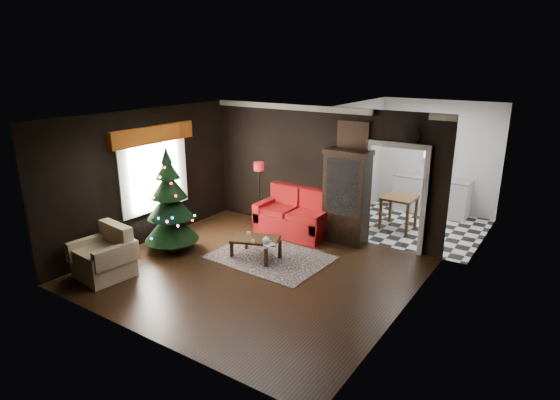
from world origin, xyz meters
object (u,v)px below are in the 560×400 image
Objects in this scene: loveseat at (294,212)px; coffee_table at (256,248)px; curio_cabinet at (346,199)px; wall_clock at (412,134)px; armchair at (103,253)px; teapot at (266,241)px; kitchen_table at (398,212)px; christmas_tree at (170,201)px; floor_lamp at (259,193)px.

loveseat is 1.89× the size of coffee_table.
coffee_table is at bearing -121.69° from curio_cabinet.
curio_cabinet is (1.15, 0.22, 0.45)m from loveseat.
armchair is at bearing -134.69° from wall_clock.
teapot is (2.12, 2.00, 0.04)m from armchair.
kitchen_table reaches higher than coffee_table.
coffee_table is at bearing 21.17° from christmas_tree.
teapot is (1.29, -1.56, -0.33)m from floor_lamp.
floor_lamp is 0.70× the size of christmas_tree.
wall_clock is (2.28, 1.92, 2.17)m from coffee_table.
curio_cabinet is 3.60m from christmas_tree.
floor_lamp is 3.22m from kitchen_table.
curio_cabinet is 5.94× the size of wall_clock.
curio_cabinet is at bearing 58.31° from coffee_table.
teapot is at bearing -75.45° from loveseat.
christmas_tree is at bearing -131.45° from kitchen_table.
armchair is 1.20× the size of kitchen_table.
coffee_table is 2.81× the size of wall_clock.
kitchen_table is (2.66, 1.76, -0.45)m from floor_lamp.
loveseat is 2.27× the size of kitchen_table.
wall_clock is at bearing 9.66° from loveseat.
loveseat is 3.04m from wall_clock.
curio_cabinet is 1.67m from kitchen_table.
wall_clock is 2.43m from kitchen_table.
kitchen_table is at bearing 33.56° from floor_lamp.
christmas_tree is 6.43× the size of wall_clock.
coffee_table is at bearing -87.18° from loveseat.
floor_lamp is 4.50× the size of wall_clock.
coffee_table is (1.63, 0.63, -0.84)m from christmas_tree.
teapot is 0.23× the size of kitchen_table.
coffee_table is 3.61m from kitchen_table.
loveseat reaches higher than coffee_table.
armchair is (-2.83, -3.90, -0.49)m from curio_cabinet.
armchair is at bearing -126.01° from curio_cabinet.
floor_lamp is at bearing 83.94° from armchair.
coffee_table is (0.07, -1.52, -0.29)m from loveseat.
floor_lamp is 8.52× the size of teapot.
curio_cabinet reaches higher than floor_lamp.
floor_lamp reaches higher than coffee_table.
kitchen_table is at bearing 63.78° from armchair.
christmas_tree is (-0.70, -2.04, 0.22)m from floor_lamp.
christmas_tree is at bearing -138.77° from curio_cabinet.
coffee_table is (-1.08, -1.74, -0.74)m from curio_cabinet.
armchair is at bearing -103.01° from floor_lamp.
loveseat is 5.31× the size of wall_clock.
christmas_tree is at bearing 92.31° from armchair.
floor_lamp is 2.17m from christmas_tree.
christmas_tree reaches higher than coffee_table.
floor_lamp is (-0.86, -0.11, 0.33)m from loveseat.
kitchen_table is at bearing 113.75° from wall_clock.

